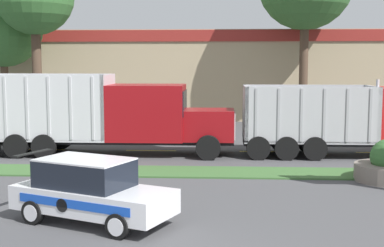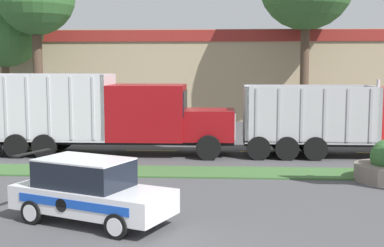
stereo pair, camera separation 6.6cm
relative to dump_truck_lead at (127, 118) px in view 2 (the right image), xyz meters
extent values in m
cube|color=#3D6633|center=(3.26, -3.95, -1.65)|extent=(120.00, 2.04, 0.06)
cube|color=yellow|center=(-4.45, 1.07, -1.68)|extent=(2.40, 0.14, 0.01)
cube|color=yellow|center=(0.95, 1.07, -1.68)|extent=(2.40, 0.14, 0.01)
cube|color=yellow|center=(6.35, 1.07, -1.68)|extent=(2.40, 0.14, 0.01)
cube|color=yellow|center=(11.75, 1.07, -1.68)|extent=(2.40, 0.14, 0.01)
cube|color=black|center=(-0.85, 0.00, -1.06)|extent=(11.36, 1.41, 0.18)
cube|color=maroon|center=(3.72, 0.00, -0.29)|extent=(2.22, 2.10, 1.35)
cube|color=#B7B7BC|center=(4.86, 0.00, -0.29)|extent=(0.06, 1.79, 1.15)
cube|color=maroon|center=(0.93, 0.00, 0.26)|extent=(3.37, 2.56, 2.46)
cube|color=black|center=(2.63, 0.00, 0.69)|extent=(0.04, 2.18, 1.11)
cylinder|color=silver|center=(-0.86, -0.83, 1.04)|extent=(0.14, 0.14, 1.55)
cube|color=silver|center=(-3.65, 0.00, -0.91)|extent=(5.77, 2.56, 0.12)
cube|color=silver|center=(-0.84, 0.00, 0.52)|extent=(0.16, 2.56, 2.87)
cube|color=silver|center=(-3.65, -1.20, 0.52)|extent=(5.77, 0.16, 2.87)
cube|color=silver|center=(-3.65, 1.20, 0.52)|extent=(5.77, 0.16, 2.87)
cube|color=#BCBCC1|center=(-5.09, -1.30, 0.52)|extent=(0.10, 0.04, 2.73)
cube|color=#BCBCC1|center=(-4.13, -1.30, 0.52)|extent=(0.10, 0.04, 2.73)
cube|color=#BCBCC1|center=(-3.16, -1.30, 0.52)|extent=(0.10, 0.04, 2.73)
cube|color=#BCBCC1|center=(-2.20, -1.30, 0.52)|extent=(0.10, 0.04, 2.73)
cube|color=#BCBCC1|center=(-1.24, -1.30, 0.52)|extent=(0.10, 0.04, 2.73)
cylinder|color=black|center=(3.72, -1.26, -1.15)|extent=(1.07, 0.30, 1.07)
cylinder|color=black|center=(3.72, 1.26, -1.15)|extent=(1.07, 0.30, 1.07)
cylinder|color=black|center=(-5.93, 1.26, -1.15)|extent=(1.07, 0.30, 1.07)
cylinder|color=black|center=(-4.68, -1.26, -1.15)|extent=(1.07, 0.30, 1.07)
cylinder|color=black|center=(-4.68, 1.26, -1.15)|extent=(1.07, 0.30, 1.07)
cylinder|color=black|center=(-3.44, -1.26, -1.15)|extent=(1.07, 0.30, 1.07)
cylinder|color=black|center=(-3.44, 1.26, -1.15)|extent=(1.07, 0.30, 1.07)
cube|color=black|center=(10.64, 0.13, -1.08)|extent=(10.74, 1.37, 0.18)
cylinder|color=silver|center=(10.92, -0.68, 0.98)|extent=(0.14, 0.14, 1.57)
cube|color=#B7B7BC|center=(8.15, 0.13, -0.93)|extent=(5.75, 2.48, 0.12)
cube|color=#B7B7BC|center=(10.94, 0.13, 0.26)|extent=(0.16, 2.48, 2.39)
cube|color=#B7B7BC|center=(5.35, 0.13, 0.26)|extent=(0.16, 2.48, 2.39)
cube|color=#B7B7BC|center=(8.15, -1.03, 0.26)|extent=(5.75, 0.16, 2.39)
cube|color=#B7B7BC|center=(8.15, 1.29, 0.26)|extent=(5.75, 0.16, 2.39)
cube|color=#A3A3A8|center=(5.75, -1.13, 0.26)|extent=(0.10, 0.04, 2.27)
cube|color=#A3A3A8|center=(6.71, -1.13, 0.26)|extent=(0.10, 0.04, 2.27)
cube|color=#A3A3A8|center=(7.67, -1.13, 0.26)|extent=(0.10, 0.04, 2.27)
cube|color=#A3A3A8|center=(8.63, -1.13, 0.26)|extent=(0.10, 0.04, 2.27)
cube|color=#A3A3A8|center=(9.58, -1.13, 0.26)|extent=(0.10, 0.04, 2.27)
cube|color=#A3A3A8|center=(10.54, -1.13, 0.26)|extent=(0.10, 0.04, 2.27)
cylinder|color=black|center=(5.87, -1.09, -1.17)|extent=(1.02, 0.30, 1.02)
cylinder|color=black|center=(5.87, 1.35, -1.17)|extent=(1.02, 0.30, 1.02)
cylinder|color=black|center=(7.08, -1.09, -1.17)|extent=(1.02, 0.30, 1.02)
cylinder|color=black|center=(7.08, 1.35, -1.17)|extent=(1.02, 0.30, 1.02)
cylinder|color=black|center=(8.28, -1.09, -1.17)|extent=(1.02, 0.30, 1.02)
cylinder|color=black|center=(8.28, 1.35, -1.17)|extent=(1.02, 0.30, 1.02)
cube|color=white|center=(0.97, -10.43, -1.06)|extent=(4.57, 3.25, 0.63)
cube|color=black|center=(0.73, -10.33, -0.40)|extent=(2.74, 2.30, 0.69)
cube|color=white|center=(0.73, -10.33, -0.03)|extent=(2.74, 2.30, 0.04)
cube|color=black|center=(-0.89, -9.63, 0.01)|extent=(0.72, 1.33, 0.03)
cube|color=blue|center=(0.62, -11.22, -0.99)|extent=(3.12, 1.35, 0.22)
cylinder|color=black|center=(0.33, -11.10, -1.06)|extent=(0.32, 0.14, 0.35)
cylinder|color=black|center=(1.85, -11.69, -1.37)|extent=(0.65, 0.43, 0.63)
cylinder|color=silver|center=(1.81, -11.79, -1.37)|extent=(0.41, 0.18, 0.44)
cylinder|color=black|center=(2.50, -10.20, -1.37)|extent=(0.65, 0.43, 0.63)
cylinder|color=silver|center=(2.54, -10.10, -1.37)|extent=(0.41, 0.18, 0.44)
cylinder|color=black|center=(-0.57, -10.65, -1.37)|extent=(0.65, 0.43, 0.63)
cylinder|color=silver|center=(-0.61, -10.75, -1.37)|extent=(0.41, 0.18, 0.44)
cylinder|color=black|center=(0.08, -9.16, -1.37)|extent=(0.65, 0.43, 0.63)
cylinder|color=silver|center=(0.12, -9.06, -1.37)|extent=(0.41, 0.18, 0.44)
cube|color=tan|center=(3.42, 19.91, 1.56)|extent=(35.12, 12.00, 6.49)
cube|color=maroon|center=(3.42, 13.86, 4.36)|extent=(33.37, 0.10, 0.80)
cylinder|color=brown|center=(-7.53, 9.85, 1.82)|extent=(0.61, 0.61, 7.00)
cylinder|color=brown|center=(9.67, 11.89, 2.15)|extent=(0.58, 0.58, 7.68)
cylinder|color=brown|center=(-10.49, 11.87, 0.84)|extent=(0.51, 0.51, 5.05)
sphere|color=#386B33|center=(-10.49, 11.87, 4.83)|extent=(5.30, 5.30, 5.30)
camera|label=1|loc=(4.29, -23.85, 2.47)|focal=50.00mm
camera|label=2|loc=(4.36, -23.85, 2.47)|focal=50.00mm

